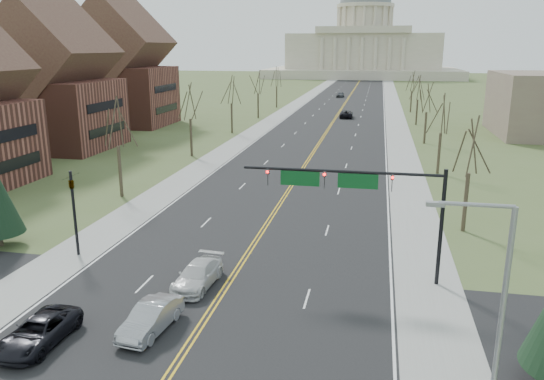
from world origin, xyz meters
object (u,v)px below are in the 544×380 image
at_px(signal_left, 73,204).
at_px(car_far_sb, 340,94).
at_px(signal_mast, 357,189).
at_px(car_sb_inner_lead, 151,318).
at_px(car_far_nb, 346,114).
at_px(car_sb_inner_second, 198,275).
at_px(street_light, 494,312).
at_px(car_sb_outer_lead, 39,331).

height_order(signal_left, car_far_sb, signal_left).
bearing_deg(signal_left, car_far_sb, 85.83).
relative_size(signal_mast, car_sb_inner_lead, 2.74).
xyz_separation_m(signal_mast, signal_left, (-18.95, 0.00, -2.05)).
bearing_deg(car_sb_inner_lead, signal_mast, 48.20).
xyz_separation_m(car_sb_inner_lead, car_far_nb, (4.37, 86.99, 0.04)).
bearing_deg(car_far_sb, car_sb_inner_second, -86.23).
distance_m(signal_mast, signal_left, 19.06).
relative_size(signal_mast, car_far_sb, 2.59).
bearing_deg(car_sb_inner_lead, car_sb_inner_second, 90.64).
bearing_deg(street_light, signal_mast, 111.41).
distance_m(street_light, car_sb_inner_lead, 16.43).
relative_size(street_light, car_far_sb, 1.94).
xyz_separation_m(signal_left, car_sb_outer_lead, (4.38, -10.82, -3.03)).
distance_m(signal_mast, street_light, 14.51).
bearing_deg(car_far_nb, car_far_sb, -85.98).
relative_size(car_sb_inner_lead, car_sb_inner_second, 0.91).
bearing_deg(car_far_nb, car_sb_inner_second, 85.64).
height_order(car_sb_outer_lead, car_sb_inner_second, car_sb_inner_second).
height_order(street_light, car_far_sb, street_light).
distance_m(signal_left, car_far_nb, 79.61).
bearing_deg(car_far_nb, signal_left, 78.47).
distance_m(car_sb_inner_second, car_far_sb, 126.99).
height_order(signal_left, car_sb_outer_lead, signal_left).
bearing_deg(car_far_sb, signal_left, -90.74).
xyz_separation_m(car_far_nb, car_far_sb, (-4.55, 45.50, 0.03)).
height_order(signal_left, car_sb_inner_second, signal_left).
relative_size(car_sb_inner_second, car_far_nb, 0.88).
xyz_separation_m(signal_left, car_sb_inner_lead, (9.21, -8.60, -2.97)).
distance_m(signal_mast, car_sb_inner_lead, 13.93).
distance_m(street_light, car_sb_inner_second, 18.36).
distance_m(signal_mast, car_sb_outer_lead, 18.84).
bearing_deg(street_light, car_far_sb, 96.32).
xyz_separation_m(car_sb_inner_second, car_far_nb, (3.78, 81.49, 0.06)).
height_order(car_sb_inner_second, car_far_nb, car_far_nb).
bearing_deg(car_sb_inner_lead, car_far_nb, 93.88).
xyz_separation_m(car_sb_outer_lead, car_far_nb, (9.20, 89.21, 0.10)).
relative_size(car_sb_inner_lead, car_sb_outer_lead, 0.92).
xyz_separation_m(car_sb_inner_second, car_far_sb, (-0.77, 126.99, 0.09)).
distance_m(car_sb_inner_lead, car_far_nb, 87.10).
bearing_deg(street_light, car_sb_inner_lead, 161.94).
xyz_separation_m(signal_mast, car_far_sb, (-9.92, 123.89, -4.95)).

